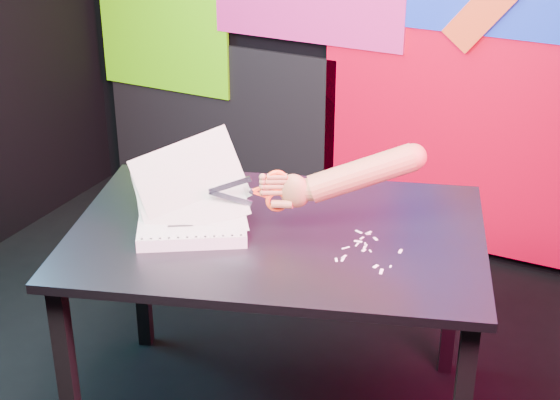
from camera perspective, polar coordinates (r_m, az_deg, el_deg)
The scene contains 7 objects.
room at distance 2.61m, azimuth -6.63°, elevation 10.75°, with size 3.01×3.01×2.71m.
backdrop at distance 3.96m, azimuth 6.00°, elevation 10.02°, with size 2.88×0.05×2.08m.
work_table at distance 2.76m, azimuth -0.19°, elevation -3.51°, with size 1.51×1.23×0.75m.
printout_stack at distance 2.71m, azimuth -5.87°, elevation -1.52°, with size 0.42×0.39×0.33m.
scissors at distance 2.65m, azimuth -0.58°, elevation 0.60°, with size 0.23×0.12×0.14m.
hand_forearm at distance 2.65m, azimuth 4.72°, elevation 1.60°, with size 0.45×0.27×0.21m.
paper_clippings at distance 2.62m, azimuth 5.67°, elevation -3.26°, with size 0.18×0.24×0.00m.
Camera 1 is at (1.38, -2.12, 2.02)m, focal length 55.00 mm.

